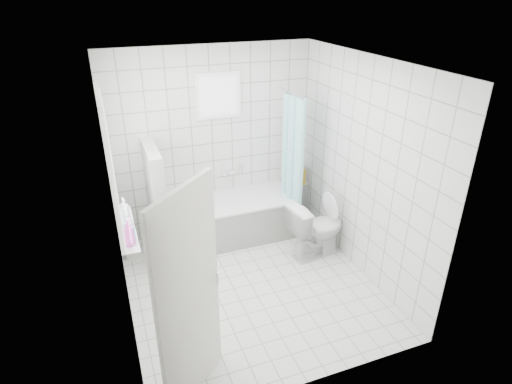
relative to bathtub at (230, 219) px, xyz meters
name	(u,v)px	position (x,y,z in m)	size (l,w,h in m)	color
ground	(251,285)	(-0.10, -1.12, -0.29)	(3.00, 3.00, 0.00)	white
ceiling	(249,62)	(-0.10, -1.12, 2.31)	(3.00, 3.00, 0.00)	white
wall_back	(213,143)	(-0.10, 0.38, 1.01)	(2.80, 0.02, 2.60)	white
wall_front	(316,265)	(-0.10, -2.62, 1.01)	(2.80, 0.02, 2.60)	white
wall_left	(114,210)	(-1.50, -1.12, 1.01)	(0.02, 3.00, 2.60)	white
wall_right	(362,169)	(1.30, -1.12, 1.01)	(0.02, 3.00, 2.60)	white
window_left	(112,169)	(-1.45, -0.82, 1.31)	(0.01, 0.90, 1.40)	white
window_back	(219,96)	(0.00, 0.33, 1.66)	(0.50, 0.01, 0.50)	white
window_sill	(127,232)	(-1.41, -0.82, 0.57)	(0.18, 1.02, 0.08)	white
door	(189,301)	(-1.06, -2.33, 0.71)	(0.04, 0.80, 2.00)	silver
bathtub	(230,219)	(0.00, 0.00, 0.00)	(1.82, 0.77, 0.58)	white
partition_wall	(157,203)	(-0.98, -0.05, 0.46)	(0.15, 0.85, 1.50)	white
tiled_ledge	(296,199)	(1.14, 0.25, -0.02)	(0.40, 0.24, 0.55)	white
toilet	(317,229)	(0.93, -0.81, 0.09)	(0.43, 0.75, 0.77)	white
curtain_rod	(290,93)	(0.85, -0.02, 1.71)	(0.02, 0.02, 0.80)	silver
shower_curtain	(292,161)	(0.85, -0.16, 0.81)	(0.14, 0.48, 1.78)	#49D8D5
tub_faucet	(228,172)	(0.10, 0.33, 0.56)	(0.18, 0.06, 0.06)	silver
sill_bottles	(127,222)	(-1.40, -0.91, 0.74)	(0.19, 0.59, 0.31)	white
ledge_bottles	(298,176)	(1.16, 0.24, 0.38)	(0.21, 0.16, 0.28)	#1F1BDD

